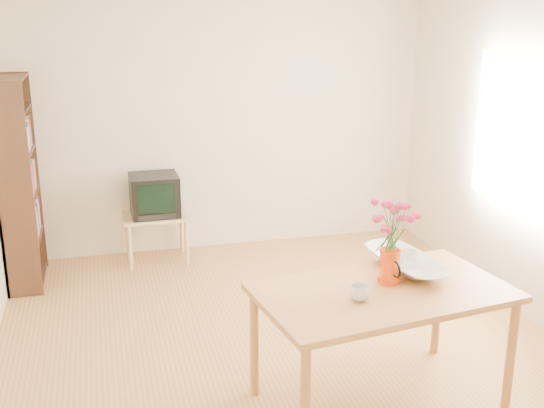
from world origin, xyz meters
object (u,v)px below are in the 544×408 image
object	(u,v)px
bowl	(407,236)
pitcher	(389,267)
table	(383,301)
mug	(359,293)
television	(154,194)

from	to	relation	value
bowl	pitcher	bearing A→B (deg)	-137.08
table	mug	world-z (taller)	mug
bowl	mug	bearing A→B (deg)	-140.78
table	television	bearing A→B (deg)	103.59
table	television	world-z (taller)	television
table	television	xyz separation A→B (m)	(-1.11, 2.74, -0.02)
mug	television	distance (m)	2.99
pitcher	television	world-z (taller)	pitcher
table	pitcher	size ratio (longest dim) A/B	7.34
pitcher	bowl	xyz separation A→B (m)	(0.19, 0.18, 0.12)
mug	television	world-z (taller)	television
table	bowl	bearing A→B (deg)	37.36
pitcher	bowl	bearing A→B (deg)	37.27
pitcher	mug	distance (m)	0.34
table	pitcher	xyz separation A→B (m)	(0.07, 0.10, 0.17)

